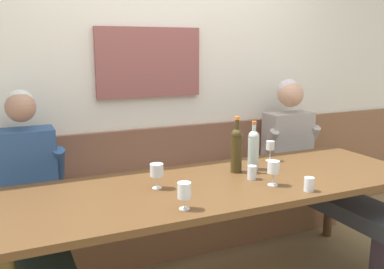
% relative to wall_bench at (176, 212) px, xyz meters
% --- Properties ---
extents(room_wall_back, '(6.80, 0.12, 2.80)m').
position_rel_wall_bench_xyz_m(room_wall_back, '(-0.00, 0.26, 1.12)').
color(room_wall_back, silver).
rests_on(room_wall_back, ground).
extents(wood_wainscot_panel, '(6.80, 0.03, 0.94)m').
position_rel_wall_bench_xyz_m(wood_wainscot_panel, '(0.00, 0.21, 0.19)').
color(wood_wainscot_panel, brown).
rests_on(wood_wainscot_panel, ground).
extents(wall_bench, '(2.91, 0.42, 0.94)m').
position_rel_wall_bench_xyz_m(wall_bench, '(0.00, 0.00, 0.00)').
color(wall_bench, brown).
rests_on(wall_bench, ground).
extents(dining_table, '(2.61, 0.90, 0.76)m').
position_rel_wall_bench_xyz_m(dining_table, '(0.00, -0.74, 0.41)').
color(dining_table, '#52351B').
rests_on(dining_table, ground).
extents(person_left_seat, '(0.49, 1.36, 1.30)m').
position_rel_wall_bench_xyz_m(person_left_seat, '(-1.08, -0.38, 0.35)').
color(person_left_seat, '#37312E').
rests_on(person_left_seat, ground).
extents(person_right_seat, '(0.51, 1.36, 1.30)m').
position_rel_wall_bench_xyz_m(person_right_seat, '(1.04, -0.39, 0.35)').
color(person_right_seat, '#342A35').
rests_on(person_right_seat, ground).
extents(wine_bottle_amber_mid, '(0.07, 0.07, 0.33)m').
position_rel_wall_bench_xyz_m(wine_bottle_amber_mid, '(0.33, -0.59, 0.62)').
color(wine_bottle_amber_mid, '#B3C8C1').
rests_on(wine_bottle_amber_mid, dining_table).
extents(wine_bottle_green_tall, '(0.07, 0.07, 0.37)m').
position_rel_wall_bench_xyz_m(wine_bottle_green_tall, '(0.19, -0.60, 0.63)').
color(wine_bottle_green_tall, '#3B3015').
rests_on(wine_bottle_green_tall, dining_table).
extents(wine_glass_left_end, '(0.07, 0.07, 0.14)m').
position_rel_wall_bench_xyz_m(wine_glass_left_end, '(-0.38, -1.05, 0.57)').
color(wine_glass_left_end, silver).
rests_on(wine_glass_left_end, dining_table).
extents(wine_glass_mid_left, '(0.07, 0.07, 0.15)m').
position_rel_wall_bench_xyz_m(wine_glass_mid_left, '(0.25, -0.93, 0.58)').
color(wine_glass_mid_left, silver).
rests_on(wine_glass_mid_left, dining_table).
extents(wine_glass_center_front, '(0.08, 0.08, 0.15)m').
position_rel_wall_bench_xyz_m(wine_glass_center_front, '(-0.40, -0.69, 0.58)').
color(wine_glass_center_front, silver).
rests_on(wine_glass_center_front, dining_table).
extents(wine_glass_center_rear, '(0.06, 0.06, 0.15)m').
position_rel_wall_bench_xyz_m(wine_glass_center_rear, '(0.55, -0.46, 0.58)').
color(wine_glass_center_rear, silver).
rests_on(wine_glass_center_rear, dining_table).
extents(water_tumbler_center, '(0.06, 0.06, 0.09)m').
position_rel_wall_bench_xyz_m(water_tumbler_center, '(0.20, -0.77, 0.52)').
color(water_tumbler_center, silver).
rests_on(water_tumbler_center, dining_table).
extents(water_tumbler_right, '(0.06, 0.06, 0.08)m').
position_rel_wall_bench_xyz_m(water_tumbler_right, '(0.38, -1.10, 0.52)').
color(water_tumbler_right, silver).
rests_on(water_tumbler_right, dining_table).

